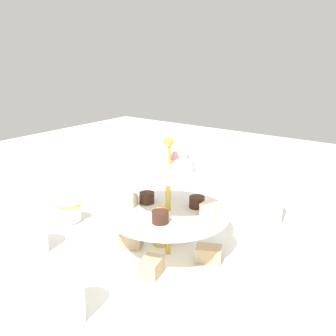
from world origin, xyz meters
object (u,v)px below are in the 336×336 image
(teacup_with_saucer, at_px, (70,212))
(water_glass_mid_back, at_px, (64,297))
(tiered_serving_stand, at_px, (168,222))
(water_glass_short_left, at_px, (32,236))
(butter_knife_right, at_px, (153,199))
(water_glass_tall_right, at_px, (268,200))

(teacup_with_saucer, bearing_deg, water_glass_mid_back, 138.36)
(tiered_serving_stand, xyz_separation_m, water_glass_mid_back, (0.01, 0.25, -0.03))
(water_glass_short_left, distance_m, butter_knife_right, 0.38)
(water_glass_tall_right, distance_m, water_glass_mid_back, 0.52)
(teacup_with_saucer, xyz_separation_m, butter_knife_right, (-0.06, -0.23, -0.02))
(tiered_serving_stand, height_order, water_glass_mid_back, tiered_serving_stand)
(water_glass_short_left, height_order, teacup_with_saucer, water_glass_short_left)
(tiered_serving_stand, distance_m, butter_knife_right, 0.33)
(tiered_serving_stand, height_order, butter_knife_right, tiered_serving_stand)
(teacup_with_saucer, relative_size, butter_knife_right, 0.53)
(teacup_with_saucer, bearing_deg, water_glass_tall_right, -145.76)
(water_glass_tall_right, relative_size, butter_knife_right, 0.74)
(butter_knife_right, height_order, water_glass_mid_back, water_glass_mid_back)
(water_glass_short_left, height_order, butter_knife_right, water_glass_short_left)
(tiered_serving_stand, distance_m, water_glass_short_left, 0.28)
(water_glass_short_left, height_order, water_glass_mid_back, water_glass_mid_back)
(water_glass_tall_right, bearing_deg, butter_knife_right, 4.59)
(water_glass_tall_right, bearing_deg, water_glass_mid_back, 78.95)
(water_glass_tall_right, bearing_deg, water_glass_short_left, 50.75)
(tiered_serving_stand, relative_size, water_glass_mid_back, 3.33)
(tiered_serving_stand, distance_m, water_glass_mid_back, 0.25)
(water_glass_tall_right, relative_size, water_glass_short_left, 1.84)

